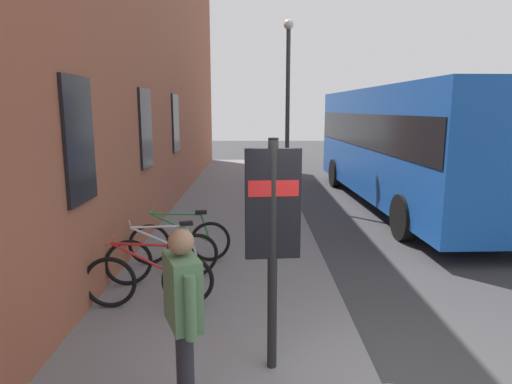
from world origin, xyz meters
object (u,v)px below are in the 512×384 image
Objects in this scene: city_bus at (404,140)px; transit_info_sign at (273,219)px; pedestrian_near_bus at (183,303)px; street_lamp at (288,96)px; bicycle_by_door at (164,257)px; bicycle_end_of_row at (150,280)px; bicycle_nearest_sign at (181,241)px.

transit_info_sign is at bearing 154.04° from city_bus.
pedestrian_near_bus is 0.33× the size of street_lamp.
transit_info_sign is 0.23× the size of city_bus.
city_bus is 6.28× the size of pedestrian_near_bus.
transit_info_sign is 9.32m from city_bus.
bicycle_by_door is at bearing 136.55° from city_bus.
street_lamp is (8.69, -0.78, 1.44)m from transit_info_sign.
street_lamp is (0.31, 3.30, 1.24)m from city_bus.
bicycle_end_of_row is 2.48m from transit_info_sign.
bicycle_by_door is at bearing 33.89° from transit_info_sign.
street_lamp reaches higher than bicycle_end_of_row.
city_bus reaches higher than bicycle_nearest_sign.
bicycle_by_door is at bearing 14.66° from pedestrian_near_bus.
transit_info_sign reaches higher than pedestrian_near_bus.
bicycle_end_of_row is 1.05× the size of pedestrian_near_bus.
transit_info_sign is 1.19m from pedestrian_near_bus.
bicycle_by_door and bicycle_nearest_sign have the same top height.
bicycle_end_of_row is 0.17× the size of city_bus.
street_lamp is (6.31, -2.38, 2.65)m from bicycle_by_door.
pedestrian_near_bus is at bearing 151.70° from city_bus.
bicycle_by_door is at bearing -0.49° from bicycle_end_of_row.
bicycle_end_of_row is at bearing 179.51° from bicycle_by_door.
bicycle_end_of_row is 2.37m from pedestrian_near_bus.
transit_info_sign is (-3.22, -1.47, 1.21)m from bicycle_nearest_sign.
bicycle_by_door is 0.16× the size of city_bus.
bicycle_nearest_sign is (0.84, -0.13, 0.00)m from bicycle_by_door.
pedestrian_near_bus is (-0.68, 0.80, -0.57)m from transit_info_sign.
pedestrian_near_bus is (-2.13, -0.81, 0.64)m from bicycle_end_of_row.
bicycle_end_of_row is 0.93m from bicycle_by_door.
pedestrian_near_bus is at bearing 170.44° from street_lamp.
street_lamp is at bearing 84.64° from city_bus.
bicycle_by_door is 7.24m from street_lamp.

